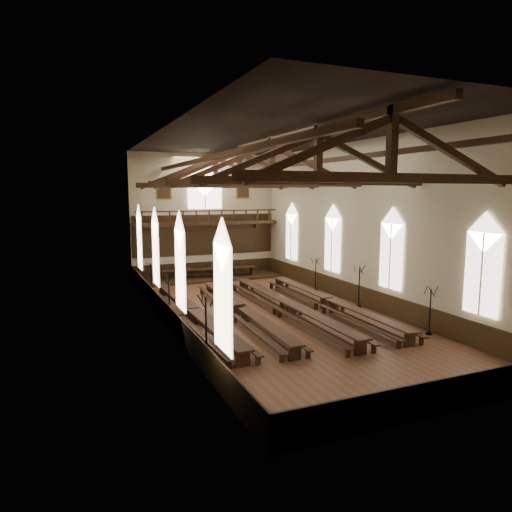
{
  "coord_description": "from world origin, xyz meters",
  "views": [
    {
      "loc": [
        -10.62,
        -23.08,
        6.9
      ],
      "look_at": [
        -0.29,
        1.5,
        3.17
      ],
      "focal_mm": 32.0,
      "sensor_mm": 36.0,
      "label": 1
    }
  ],
  "objects_px": {
    "high_table": "(210,270)",
    "candelabrum_left_near": "(206,341)",
    "candelabrum_left_mid": "(169,306)",
    "refectory_row_d": "(329,301)",
    "refectory_row_b": "(242,309)",
    "refectory_row_c": "(288,305)",
    "dais": "(210,278)",
    "candelabrum_left_far": "(151,286)",
    "candelabrum_right_mid": "(359,295)",
    "candelabrum_right_near": "(430,320)",
    "refectory_row_a": "(193,312)",
    "candelabrum_right_far": "(315,281)"
  },
  "relations": [
    {
      "from": "refectory_row_c",
      "to": "candelabrum_left_near",
      "type": "xyz_separation_m",
      "value": [
        -6.36,
        -5.26,
        0.3
      ]
    },
    {
      "from": "candelabrum_right_mid",
      "to": "candelabrum_right_near",
      "type": "bearing_deg",
      "value": -90.0
    },
    {
      "from": "refectory_row_c",
      "to": "candelabrum_left_mid",
      "type": "relative_size",
      "value": 6.16
    },
    {
      "from": "refectory_row_a",
      "to": "candelabrum_right_near",
      "type": "distance_m",
      "value": 12.04
    },
    {
      "from": "candelabrum_left_far",
      "to": "refectory_row_b",
      "type": "bearing_deg",
      "value": -62.8
    },
    {
      "from": "refectory_row_d",
      "to": "dais",
      "type": "xyz_separation_m",
      "value": [
        -3.61,
        12.03,
        -0.46
      ]
    },
    {
      "from": "refectory_row_c",
      "to": "dais",
      "type": "bearing_deg",
      "value": 94.38
    },
    {
      "from": "high_table",
      "to": "refectory_row_c",
      "type": "bearing_deg",
      "value": -85.62
    },
    {
      "from": "high_table",
      "to": "candelabrum_left_mid",
      "type": "height_order",
      "value": "candelabrum_left_mid"
    },
    {
      "from": "refectory_row_b",
      "to": "candelabrum_left_near",
      "type": "height_order",
      "value": "candelabrum_left_near"
    },
    {
      "from": "refectory_row_c",
      "to": "candelabrum_left_far",
      "type": "xyz_separation_m",
      "value": [
        -6.36,
        7.44,
        0.14
      ]
    },
    {
      "from": "refectory_row_c",
      "to": "refectory_row_d",
      "type": "relative_size",
      "value": 1.02
    },
    {
      "from": "dais",
      "to": "high_table",
      "type": "xyz_separation_m",
      "value": [
        0.0,
        0.0,
        0.69
      ]
    },
    {
      "from": "candelabrum_right_near",
      "to": "candelabrum_right_far",
      "type": "relative_size",
      "value": 1.03
    },
    {
      "from": "candelabrum_left_near",
      "to": "candelabrum_right_near",
      "type": "height_order",
      "value": "candelabrum_left_near"
    },
    {
      "from": "candelabrum_right_near",
      "to": "candelabrum_right_mid",
      "type": "relative_size",
      "value": 0.94
    },
    {
      "from": "refectory_row_d",
      "to": "high_table",
      "type": "height_order",
      "value": "high_table"
    },
    {
      "from": "candelabrum_right_mid",
      "to": "candelabrum_left_far",
      "type": "bearing_deg",
      "value": 145.72
    },
    {
      "from": "candelabrum_left_mid",
      "to": "refectory_row_d",
      "type": "bearing_deg",
      "value": -12.05
    },
    {
      "from": "dais",
      "to": "refectory_row_b",
      "type": "bearing_deg",
      "value": -98.52
    },
    {
      "from": "refectory_row_a",
      "to": "candelabrum_right_far",
      "type": "relative_size",
      "value": 6.26
    },
    {
      "from": "refectory_row_d",
      "to": "candelabrum_right_near",
      "type": "height_order",
      "value": "candelabrum_right_near"
    },
    {
      "from": "refectory_row_d",
      "to": "candelabrum_right_far",
      "type": "relative_size",
      "value": 6.2
    },
    {
      "from": "candelabrum_left_far",
      "to": "candelabrum_right_near",
      "type": "relative_size",
      "value": 0.99
    },
    {
      "from": "candelabrum_right_near",
      "to": "candelabrum_right_mid",
      "type": "height_order",
      "value": "candelabrum_right_mid"
    },
    {
      "from": "refectory_row_b",
      "to": "candelabrum_left_far",
      "type": "height_order",
      "value": "candelabrum_left_far"
    },
    {
      "from": "refectory_row_c",
      "to": "candelabrum_left_near",
      "type": "distance_m",
      "value": 8.25
    },
    {
      "from": "refectory_row_b",
      "to": "refectory_row_c",
      "type": "distance_m",
      "value": 2.68
    },
    {
      "from": "refectory_row_c",
      "to": "refectory_row_d",
      "type": "height_order",
      "value": "refectory_row_c"
    },
    {
      "from": "candelabrum_left_near",
      "to": "candelabrum_right_mid",
      "type": "height_order",
      "value": "candelabrum_left_near"
    },
    {
      "from": "refectory_row_b",
      "to": "refectory_row_c",
      "type": "xyz_separation_m",
      "value": [
        2.66,
        -0.26,
        0.05
      ]
    },
    {
      "from": "high_table",
      "to": "candelabrum_left_far",
      "type": "height_order",
      "value": "candelabrum_left_far"
    },
    {
      "from": "candelabrum_right_mid",
      "to": "high_table",
      "type": "bearing_deg",
      "value": 115.14
    },
    {
      "from": "refectory_row_c",
      "to": "candelabrum_right_near",
      "type": "relative_size",
      "value": 6.15
    },
    {
      "from": "dais",
      "to": "candelabrum_left_far",
      "type": "relative_size",
      "value": 4.81
    },
    {
      "from": "refectory_row_a",
      "to": "candelabrum_right_near",
      "type": "xyz_separation_m",
      "value": [
        10.1,
        -6.55,
        0.17
      ]
    },
    {
      "from": "candelabrum_left_far",
      "to": "candelabrum_right_near",
      "type": "bearing_deg",
      "value": -50.33
    },
    {
      "from": "candelabrum_right_near",
      "to": "dais",
      "type": "bearing_deg",
      "value": 107.57
    },
    {
      "from": "refectory_row_c",
      "to": "dais",
      "type": "distance_m",
      "value": 11.98
    },
    {
      "from": "refectory_row_b",
      "to": "high_table",
      "type": "relative_size",
      "value": 1.88
    },
    {
      "from": "candelabrum_right_mid",
      "to": "candelabrum_right_far",
      "type": "bearing_deg",
      "value": 90.0
    },
    {
      "from": "dais",
      "to": "refectory_row_c",
      "type": "bearing_deg",
      "value": -85.62
    },
    {
      "from": "high_table",
      "to": "candelabrum_right_mid",
      "type": "xyz_separation_m",
      "value": [
        5.66,
        -12.06,
        -0.01
      ]
    },
    {
      "from": "candelabrum_left_far",
      "to": "candelabrum_right_mid",
      "type": "relative_size",
      "value": 0.93
    },
    {
      "from": "refectory_row_d",
      "to": "candelabrum_left_far",
      "type": "height_order",
      "value": "candelabrum_left_far"
    },
    {
      "from": "dais",
      "to": "refectory_row_d",
      "type": "bearing_deg",
      "value": -73.31
    },
    {
      "from": "refectory_row_b",
      "to": "refectory_row_c",
      "type": "bearing_deg",
      "value": -5.48
    },
    {
      "from": "refectory_row_b",
      "to": "dais",
      "type": "height_order",
      "value": "refectory_row_b"
    },
    {
      "from": "candelabrum_left_near",
      "to": "candelabrum_left_mid",
      "type": "xyz_separation_m",
      "value": [
        -0.0,
        7.09,
        -0.15
      ]
    },
    {
      "from": "high_table",
      "to": "candelabrum_left_near",
      "type": "bearing_deg",
      "value": -107.57
    }
  ]
}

